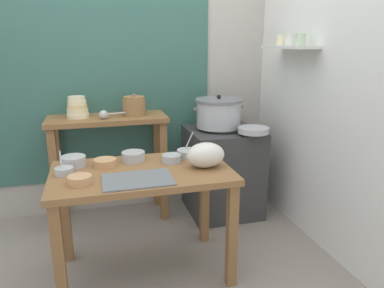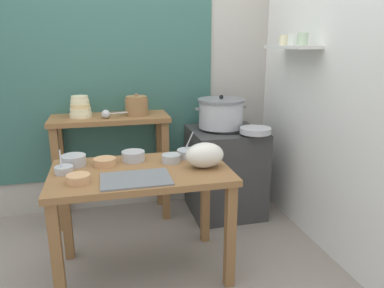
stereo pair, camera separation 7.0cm
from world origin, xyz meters
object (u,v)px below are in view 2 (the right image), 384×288
prep_bowl_7 (171,158)px  prep_bowl_0 (105,161)px  back_shelf_table (111,142)px  prep_bowl_2 (78,178)px  plastic_bag (205,155)px  wide_pan (255,130)px  prep_bowl_5 (188,153)px  prep_table (141,186)px  bowl_stack_enamel (80,108)px  prep_bowl_4 (133,156)px  clay_pot (137,106)px  ladle (108,114)px  prep_bowl_3 (74,160)px  prep_bowl_6 (64,169)px  serving_tray (136,179)px  prep_bowl_1 (206,151)px  steamer_pot (221,113)px  stove_block (225,171)px

prep_bowl_7 → prep_bowl_0: bearing=174.7°
back_shelf_table → prep_bowl_2: back_shelf_table is taller
plastic_bag → wide_pan: (0.57, 0.54, 0.00)m
prep_bowl_5 → prep_table: bearing=-153.2°
bowl_stack_enamel → prep_bowl_4: bearing=-62.9°
clay_pot → wide_pan: size_ratio=0.75×
ladle → prep_bowl_0: bearing=-93.7°
plastic_bag → prep_bowl_7: plastic_bag is taller
prep_bowl_3 → prep_bowl_6: prep_bowl_6 is taller
serving_tray → clay_pot: bearing=83.8°
prep_bowl_0 → bowl_stack_enamel: bearing=102.8°
back_shelf_table → serving_tray: bearing=-83.8°
prep_bowl_3 → prep_table: bearing=-23.7°
back_shelf_table → prep_bowl_5: 0.85m
wide_pan → clay_pot: bearing=157.3°
clay_pot → prep_bowl_4: clay_pot is taller
clay_pot → serving_tray: 1.07m
plastic_bag → prep_bowl_7: (-0.19, 0.15, -0.05)m
prep_table → wide_pan: (0.97, 0.48, 0.19)m
ladle → plastic_bag: ladle is taller
back_shelf_table → prep_table: bearing=-79.6°
ladle → serving_tray: 0.98m
clay_pot → prep_bowl_6: 1.00m
serving_tray → prep_bowl_1: prep_bowl_1 is taller
prep_bowl_4 → serving_tray: bearing=-92.8°
prep_bowl_0 → prep_bowl_6: (-0.24, -0.10, -0.00)m
prep_table → steamer_pot: (0.77, 0.75, 0.30)m
prep_bowl_2 → prep_bowl_3: bearing=98.1°
plastic_bag → wide_pan: size_ratio=0.98×
stove_block → wide_pan: size_ratio=3.11×
ladle → plastic_bag: size_ratio=1.24×
prep_bowl_5 → stove_block: bearing=50.1°
back_shelf_table → wide_pan: back_shelf_table is taller
stove_block → prep_bowl_3: (-1.22, -0.55, 0.37)m
back_shelf_table → ladle: size_ratio=3.16×
clay_pot → prep_bowl_7: 0.81m
clay_pot → prep_bowl_0: bearing=-111.2°
stove_block → prep_bowl_0: 1.24m
clay_pot → ladle: (-0.24, -0.08, -0.04)m
stove_block → clay_pot: 0.96m
prep_table → prep_bowl_3: 0.47m
steamer_pot → serving_tray: steamer_pot is taller
wide_pan → prep_bowl_5: size_ratio=1.41×
bowl_stack_enamel → prep_bowl_7: bearing=-52.9°
prep_table → wide_pan: wide_pan is taller
stove_block → prep_bowl_0: bearing=-149.8°
steamer_pot → ladle: size_ratio=1.47×
serving_tray → prep_bowl_2: bearing=174.4°
steamer_pot → bowl_stack_enamel: size_ratio=2.54×
back_shelf_table → prep_bowl_7: size_ratio=7.67×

